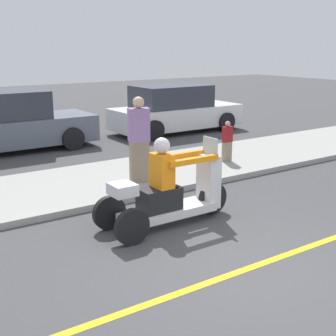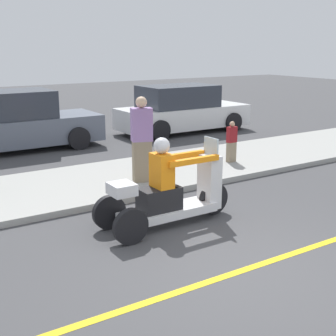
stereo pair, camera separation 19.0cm
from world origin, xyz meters
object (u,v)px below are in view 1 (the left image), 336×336
at_px(spectator_near_curb, 139,141).
at_px(spectator_with_child, 227,142).
at_px(motorcycle_trike, 169,194).
at_px(parked_car_lot_center, 175,110).
at_px(parked_car_lot_left, 4,124).

bearing_deg(spectator_near_curb, spectator_with_child, 6.05).
xyz_separation_m(motorcycle_trike, spectator_near_curb, (0.70, 2.10, 0.45)).
bearing_deg(spectator_with_child, parked_car_lot_center, 70.26).
relative_size(spectator_with_child, parked_car_lot_left, 0.21).
height_order(spectator_near_curb, spectator_with_child, spectator_near_curb).
bearing_deg(spectator_with_child, spectator_near_curb, -173.95).
relative_size(motorcycle_trike, spectator_with_child, 2.42).
bearing_deg(parked_car_lot_center, parked_car_lot_left, 178.09).
bearing_deg(spectator_near_curb, parked_car_lot_left, 105.40).
distance_m(spectator_near_curb, spectator_with_child, 2.68).
relative_size(motorcycle_trike, spectator_near_curb, 1.36).
xyz_separation_m(spectator_near_curb, parked_car_lot_left, (-1.37, 4.96, -0.19)).
height_order(spectator_with_child, parked_car_lot_center, parked_car_lot_center).
height_order(motorcycle_trike, spectator_near_curb, spectator_near_curb).
bearing_deg(parked_car_lot_left, spectator_with_child, -49.40).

